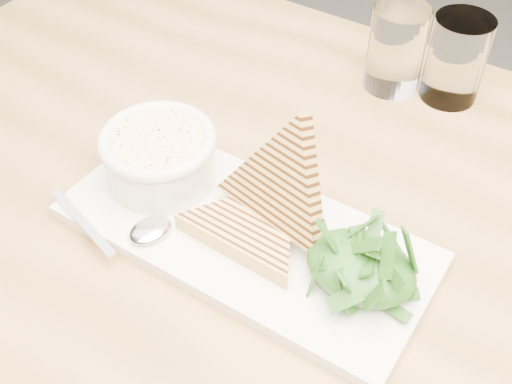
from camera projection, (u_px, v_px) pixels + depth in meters
The scene contains 14 objects.
table_top at pixel (275, 216), 0.69m from camera, with size 1.13×0.75×0.04m, color #A37643.
table_leg_bl at pixel (144, 150), 1.36m from camera, with size 0.06×0.06×0.74m, color #A37643.
platter at pixel (245, 234), 0.64m from camera, with size 0.37×0.17×0.01m, color white.
soup_bowl at pixel (160, 162), 0.67m from camera, with size 0.11×0.11×0.05m, color white.
soup at pixel (158, 141), 0.65m from camera, with size 0.10×0.10×0.01m, color #F4DF92.
bowl_rim at pixel (157, 140), 0.65m from camera, with size 0.12×0.12×0.01m, color white.
sandwich_flat at pixel (252, 227), 0.62m from camera, with size 0.15×0.15×0.02m, color tan, non-canonical shape.
sandwich_lean at pixel (281, 185), 0.60m from camera, with size 0.15×0.15×0.08m, color tan, non-canonical shape.
salad_base at pixel (361, 267), 0.57m from camera, with size 0.10×0.08×0.04m, color #164715.
arugula_pile at pixel (362, 262), 0.57m from camera, with size 0.11×0.10×0.05m, color #2E5F19, non-canonical shape.
spoon_bowl at pixel (150, 230), 0.62m from camera, with size 0.03×0.04×0.01m, color silver.
spoon_handle at pixel (82, 222), 0.63m from camera, with size 0.11×0.01×0.00m, color silver.
glass_near at pixel (396, 49), 0.79m from camera, with size 0.07×0.07×0.11m, color white.
glass_far at pixel (456, 59), 0.77m from camera, with size 0.07×0.07×0.11m, color white.
Camera 1 is at (0.10, -0.33, 1.27)m, focal length 45.00 mm.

